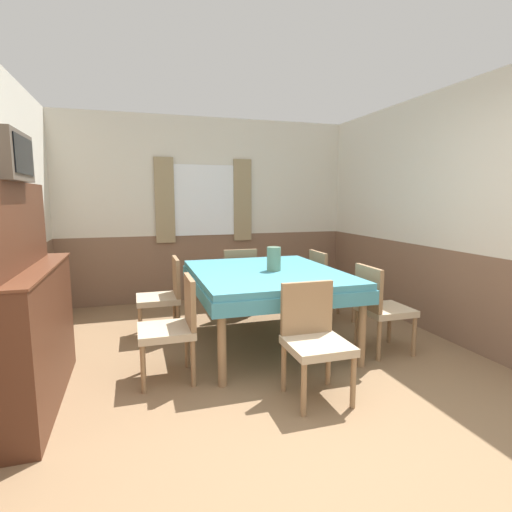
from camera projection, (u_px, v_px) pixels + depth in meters
name	position (u px, v px, depth m)	size (l,w,h in m)	color
ground_plane	(324.00, 446.00, 2.41)	(16.00, 16.00, 0.00)	#846647
wall_back	(208.00, 210.00, 5.76)	(4.52, 0.09, 2.60)	silver
wall_left	(5.00, 220.00, 3.37)	(0.05, 4.13, 2.60)	silver
wall_right	(417.00, 214.00, 4.58)	(0.05, 4.13, 2.60)	silver
dining_table	(266.00, 280.00, 4.01)	(1.44, 1.77, 0.76)	teal
chair_left_far	(164.00, 294.00, 4.26)	(0.44, 0.44, 0.85)	#93704C
chair_left_near	(174.00, 324.00, 3.25)	(0.44, 0.44, 0.85)	#93704C
chair_head_window	(238.00, 278.00, 5.11)	(0.44, 0.44, 0.85)	#93704C
chair_head_near	(314.00, 336.00, 2.97)	(0.44, 0.44, 0.85)	#93704C
chair_right_near	(380.00, 306.00, 3.81)	(0.44, 0.44, 0.85)	#93704C
chair_right_far	(328.00, 283.00, 4.83)	(0.44, 0.44, 0.85)	#93704C
sideboard	(20.00, 313.00, 2.79)	(0.46, 1.49, 1.59)	#4C2819
vase	(274.00, 259.00, 3.96)	(0.14, 0.14, 0.24)	slate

